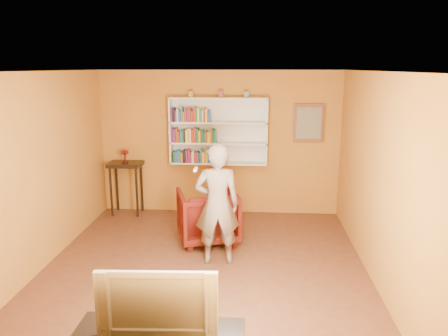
{
  "coord_description": "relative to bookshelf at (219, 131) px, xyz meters",
  "views": [
    {
      "loc": [
        0.69,
        -5.59,
        2.75
      ],
      "look_at": [
        0.22,
        0.75,
        1.28
      ],
      "focal_mm": 35.0,
      "sensor_mm": 36.0,
      "label": 1
    }
  ],
  "objects": [
    {
      "name": "room_shell",
      "position": [
        0.0,
        -2.41,
        -0.58
      ],
      "size": [
        5.3,
        5.8,
        2.88
      ],
      "color": "#4E2A19",
      "rests_on": "ground"
    },
    {
      "name": "bookshelf",
      "position": [
        0.0,
        0.0,
        0.0
      ],
      "size": [
        1.8,
        0.29,
        1.23
      ],
      "color": "silver",
      "rests_on": "room_shell"
    },
    {
      "name": "books_row_lower",
      "position": [
        -0.43,
        -0.11,
        -0.47
      ],
      "size": [
        0.84,
        0.19,
        0.27
      ],
      "color": "black",
      "rests_on": "bookshelf"
    },
    {
      "name": "books_row_middle",
      "position": [
        -0.46,
        -0.1,
        -0.08
      ],
      "size": [
        0.82,
        0.19,
        0.27
      ],
      "color": "#5E2268",
      "rests_on": "bookshelf"
    },
    {
      "name": "books_row_upper",
      "position": [
        -0.51,
        -0.11,
        0.3
      ],
      "size": [
        0.71,
        0.18,
        0.27
      ],
      "color": "#5E2268",
      "rests_on": "bookshelf"
    },
    {
      "name": "ornament_left",
      "position": [
        -0.5,
        -0.06,
        0.67
      ],
      "size": [
        0.08,
        0.08,
        0.11
      ],
      "primitive_type": "cube",
      "color": "olive",
      "rests_on": "bookshelf"
    },
    {
      "name": "ornament_centre",
      "position": [
        0.05,
        -0.06,
        0.68
      ],
      "size": [
        0.09,
        0.09,
        0.12
      ],
      "primitive_type": "cube",
      "color": "maroon",
      "rests_on": "bookshelf"
    },
    {
      "name": "ornament_right",
      "position": [
        0.51,
        -0.06,
        0.68
      ],
      "size": [
        0.08,
        0.08,
        0.11
      ],
      "primitive_type": "cube",
      "color": "slate",
      "rests_on": "bookshelf"
    },
    {
      "name": "framed_painting",
      "position": [
        1.65,
        0.05,
        0.16
      ],
      "size": [
        0.55,
        0.05,
        0.7
      ],
      "color": "brown",
      "rests_on": "room_shell"
    },
    {
      "name": "console_table",
      "position": [
        -1.75,
        -0.16,
        -0.77
      ],
      "size": [
        0.61,
        0.47,
        1.0
      ],
      "color": "black",
      "rests_on": "ground"
    },
    {
      "name": "ruby_lustre",
      "position": [
        -1.75,
        -0.16,
        -0.42
      ],
      "size": [
        0.15,
        0.15,
        0.24
      ],
      "color": "maroon",
      "rests_on": "console_table"
    },
    {
      "name": "armchair",
      "position": [
        -0.06,
        -1.4,
        -1.17
      ],
      "size": [
        1.13,
        1.14,
        0.84
      ],
      "primitive_type": "imported",
      "rotation": [
        0.0,
        0.0,
        3.43
      ],
      "color": "#410604",
      "rests_on": "ground"
    },
    {
      "name": "person",
      "position": [
        0.16,
        -2.19,
        -0.72
      ],
      "size": [
        0.68,
        0.48,
        1.74
      ],
      "primitive_type": "imported",
      "rotation": [
        0.0,
        0.0,
        3.25
      ],
      "color": "#716052",
      "rests_on": "ground"
    },
    {
      "name": "game_remote",
      "position": [
        -0.1,
        -2.45,
        -0.16
      ],
      "size": [
        0.04,
        0.15,
        0.04
      ],
      "primitive_type": "cube",
      "color": "silver",
      "rests_on": "person"
    },
    {
      "name": "television",
      "position": [
        -0.12,
        -4.66,
        -0.77
      ],
      "size": [
        1.03,
        0.19,
        0.59
      ],
      "primitive_type": "imported",
      "rotation": [
        0.0,
        0.0,
        0.05
      ],
      "color": "black",
      "rests_on": "tv_cabinet"
    }
  ]
}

